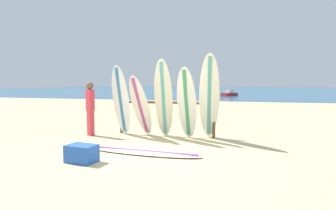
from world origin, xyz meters
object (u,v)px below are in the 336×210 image
object	(u,v)px
surfboard_leaning_center_left	(164,99)
surfboard_leaning_center	(187,103)
surfboard_lying_on_sand	(145,152)
cooler_box	(82,154)
surfboard_leaning_left	(141,106)
surfboard_leaning_center_right	(209,97)
small_boat_offshore	(229,94)
beachgoer_standing	(90,106)
surfboard_leaning_far_left	(121,100)
surfboard_rack	(166,111)

from	to	relation	value
surfboard_leaning_center_left	surfboard_leaning_center	xyz separation A→B (m)	(0.68, 0.05, -0.11)
surfboard_lying_on_sand	cooler_box	bearing A→B (deg)	-137.10
surfboard_leaning_left	surfboard_leaning_center_right	world-z (taller)	surfboard_leaning_center_right
surfboard_leaning_left	surfboard_lying_on_sand	distance (m)	2.20
surfboard_leaning_center_right	surfboard_lying_on_sand	world-z (taller)	surfboard_leaning_center_right
surfboard_leaning_center_left	small_boat_offshore	size ratio (longest dim) A/B	0.94
surfboard_leaning_center	cooler_box	size ratio (longest dim) A/B	3.46
surfboard_leaning_center	small_boat_offshore	world-z (taller)	surfboard_leaning_center
surfboard_leaning_center_left	cooler_box	xyz separation A→B (m)	(-0.97, -2.75, -0.97)
surfboard_leaning_center	surfboard_leaning_left	bearing A→B (deg)	179.65
surfboard_leaning_center_right	beachgoer_standing	world-z (taller)	surfboard_leaning_center_right
surfboard_lying_on_sand	cooler_box	distance (m)	1.42
surfboard_leaning_far_left	surfboard_lying_on_sand	distance (m)	2.60
surfboard_rack	surfboard_leaning_far_left	xyz separation A→B (m)	(-1.33, -0.33, 0.32)
surfboard_rack	surfboard_leaning_left	world-z (taller)	surfboard_leaning_left
surfboard_rack	small_boat_offshore	bearing A→B (deg)	87.93
surfboard_leaning_far_left	surfboard_leaning_center	bearing A→B (deg)	-1.47
surfboard_rack	small_boat_offshore	size ratio (longest dim) A/B	1.25
small_boat_offshore	surfboard_leaning_left	bearing A→B (deg)	-93.48
surfboard_rack	surfboard_leaning_left	size ratio (longest dim) A/B	1.65
surfboard_leaning_left	cooler_box	xyz separation A→B (m)	(-0.24, -2.81, -0.74)
surfboard_leaning_center_left	surfboard_leaning_center_right	xyz separation A→B (m)	(1.31, 0.10, 0.06)
surfboard_leaning_center_left	surfboard_lying_on_sand	bearing A→B (deg)	-87.84
beachgoer_standing	surfboard_leaning_far_left	bearing A→B (deg)	18.14
surfboard_leaning_far_left	surfboard_leaning_left	world-z (taller)	surfboard_leaning_far_left
beachgoer_standing	surfboard_lying_on_sand	bearing A→B (deg)	-34.24
surfboard_leaning_left	surfboard_leaning_center_left	distance (m)	0.77
surfboard_rack	surfboard_lying_on_sand	xyz separation A→B (m)	(0.13, -2.22, -0.73)
surfboard_leaning_center_left	surfboard_leaning_left	bearing A→B (deg)	175.79
surfboard_leaning_far_left	small_boat_offshore	xyz separation A→B (m)	(2.29, 26.77, -0.82)
surfboard_leaning_left	surfboard_leaning_center	size ratio (longest dim) A/B	0.89
surfboard_rack	cooler_box	xyz separation A→B (m)	(-0.91, -3.18, -0.58)
surfboard_rack	beachgoer_standing	size ratio (longest dim) A/B	1.86
surfboard_leaning_center	surfboard_leaning_center_right	distance (m)	0.66
surfboard_leaning_far_left	surfboard_rack	bearing A→B (deg)	13.99
surfboard_leaning_far_left	beachgoer_standing	distance (m)	0.95
surfboard_leaning_far_left	small_boat_offshore	size ratio (longest dim) A/B	0.88
small_boat_offshore	cooler_box	size ratio (longest dim) A/B	4.07
surfboard_leaning_center_left	surfboard_rack	bearing A→B (deg)	97.81
surfboard_leaning_far_left	surfboard_lying_on_sand	size ratio (longest dim) A/B	0.80
cooler_box	small_boat_offshore	bearing A→B (deg)	93.52
surfboard_leaning_center	cooler_box	distance (m)	3.36
surfboard_leaning_far_left	surfboard_leaning_center_right	bearing A→B (deg)	0.01
surfboard_leaning_far_left	surfboard_leaning_center	size ratio (longest dim) A/B	1.04
surfboard_leaning_left	surfboard_leaning_center_right	bearing A→B (deg)	1.26
surfboard_lying_on_sand	beachgoer_standing	distance (m)	2.97
surfboard_leaning_center_right	cooler_box	size ratio (longest dim) A/B	4.04
surfboard_leaning_center	small_boat_offshore	xyz separation A→B (m)	(0.22, 26.82, -0.78)
surfboard_leaning_left	surfboard_leaning_center_right	distance (m)	2.06
surfboard_leaning_far_left	surfboard_leaning_center	distance (m)	2.07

